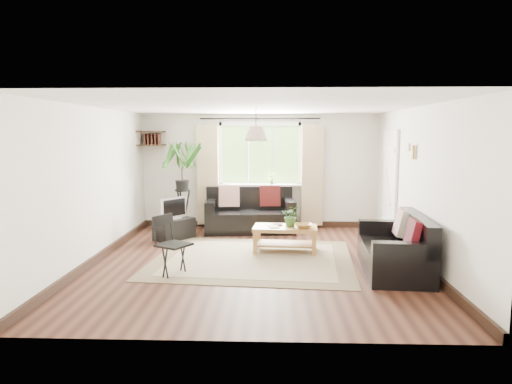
{
  "coord_description": "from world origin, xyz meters",
  "views": [
    {
      "loc": [
        0.26,
        -6.92,
        1.99
      ],
      "look_at": [
        0.0,
        0.4,
        1.05
      ],
      "focal_mm": 32.0,
      "sensor_mm": 36.0,
      "label": 1
    }
  ],
  "objects_px": {
    "sofa_back": "(250,211)",
    "coffee_table": "(285,239)",
    "folding_chair": "(174,246)",
    "sofa_right": "(394,245)",
    "palm_stand": "(182,186)",
    "tv_stand": "(174,229)"
  },
  "relations": [
    {
      "from": "tv_stand",
      "to": "folding_chair",
      "type": "bearing_deg",
      "value": -128.51
    },
    {
      "from": "tv_stand",
      "to": "palm_stand",
      "type": "height_order",
      "value": "palm_stand"
    },
    {
      "from": "folding_chair",
      "to": "palm_stand",
      "type": "bearing_deg",
      "value": 39.57
    },
    {
      "from": "sofa_back",
      "to": "palm_stand",
      "type": "distance_m",
      "value": 1.49
    },
    {
      "from": "coffee_table",
      "to": "folding_chair",
      "type": "relative_size",
      "value": 1.26
    },
    {
      "from": "sofa_back",
      "to": "sofa_right",
      "type": "height_order",
      "value": "sofa_back"
    },
    {
      "from": "coffee_table",
      "to": "folding_chair",
      "type": "xyz_separation_m",
      "value": [
        -1.6,
        -1.36,
        0.21
      ]
    },
    {
      "from": "sofa_right",
      "to": "folding_chair",
      "type": "bearing_deg",
      "value": -80.7
    },
    {
      "from": "tv_stand",
      "to": "sofa_right",
      "type": "bearing_deg",
      "value": -78.57
    },
    {
      "from": "sofa_back",
      "to": "coffee_table",
      "type": "bearing_deg",
      "value": -71.81
    },
    {
      "from": "coffee_table",
      "to": "palm_stand",
      "type": "distance_m",
      "value": 2.77
    },
    {
      "from": "palm_stand",
      "to": "folding_chair",
      "type": "relative_size",
      "value": 2.15
    },
    {
      "from": "sofa_right",
      "to": "tv_stand",
      "type": "xyz_separation_m",
      "value": [
        -3.61,
        1.91,
        -0.2
      ]
    },
    {
      "from": "palm_stand",
      "to": "folding_chair",
      "type": "distance_m",
      "value": 3.13
    },
    {
      "from": "folding_chair",
      "to": "sofa_right",
      "type": "bearing_deg",
      "value": -54.12
    },
    {
      "from": "sofa_right",
      "to": "folding_chair",
      "type": "height_order",
      "value": "folding_chair"
    },
    {
      "from": "sofa_back",
      "to": "tv_stand",
      "type": "xyz_separation_m",
      "value": [
        -1.4,
        -0.76,
        -0.23
      ]
    },
    {
      "from": "tv_stand",
      "to": "palm_stand",
      "type": "relative_size",
      "value": 0.4
    },
    {
      "from": "sofa_back",
      "to": "coffee_table",
      "type": "relative_size",
      "value": 1.69
    },
    {
      "from": "sofa_back",
      "to": "sofa_right",
      "type": "relative_size",
      "value": 1.07
    },
    {
      "from": "palm_stand",
      "to": "folding_chair",
      "type": "xyz_separation_m",
      "value": [
        0.47,
        -3.05,
        -0.49
      ]
    },
    {
      "from": "sofa_right",
      "to": "coffee_table",
      "type": "height_order",
      "value": "sofa_right"
    }
  ]
}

